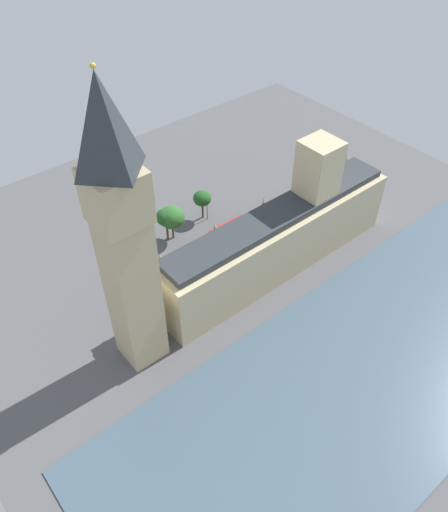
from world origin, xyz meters
TOP-DOWN VIEW (x-y plane):
  - ground_plane at (0.00, 0.00)m, footprint 144.39×144.39m
  - river_thames at (-35.37, 0.00)m, footprint 43.66×129.95m
  - parliament_building at (-1.99, -1.57)m, footprint 11.24×62.57m
  - clock_tower at (-2.90, 37.96)m, footprint 8.79×8.79m
  - car_white_opposite_hall at (12.47, -24.92)m, footprint 2.06×4.75m
  - double_decker_bus_trailing at (11.62, -13.51)m, footprint 2.65×10.50m
  - double_decker_bus_midblock at (12.68, 2.06)m, footprint 2.84×10.55m
  - car_black_leading at (13.60, 14.28)m, footprint 2.09×4.55m
  - car_silver_by_river_gate at (11.97, 24.71)m, footprint 1.99×4.23m
  - pedestrian_corner at (5.41, -17.81)m, footprint 0.67×0.59m
  - pedestrian_far_end at (5.07, 1.93)m, footprint 0.53×0.63m
  - pedestrian_under_trees at (5.88, 13.88)m, footprint 0.54×0.63m
  - plane_tree_near_tower at (24.03, 1.68)m, footprint 4.76×4.76m
  - plane_tree_kerbside at (22.25, 12.60)m, footprint 6.50×6.50m
  - plane_tree_slot_10 at (22.80, 13.92)m, footprint 5.01×5.01m
  - street_lamp_slot_11 at (22.73, 1.18)m, footprint 0.56×0.56m

SIDE VIEW (x-z plane):
  - ground_plane at x=0.00m, z-range 0.00..0.00m
  - river_thames at x=-35.37m, z-range 0.00..0.25m
  - pedestrian_corner at x=5.41m, z-range -0.08..1.52m
  - pedestrian_under_trees at x=5.88m, z-range -0.08..1.60m
  - pedestrian_far_end at x=5.07m, z-range -0.09..1.62m
  - car_silver_by_river_gate at x=11.97m, z-range 0.01..1.75m
  - car_black_leading at x=13.60m, z-range 0.02..1.76m
  - car_white_opposite_hall at x=12.47m, z-range 0.02..1.76m
  - double_decker_bus_trailing at x=11.62m, z-range 0.26..5.01m
  - double_decker_bus_midblock at x=12.68m, z-range 0.26..5.01m
  - street_lamp_slot_11 at x=22.73m, z-range 1.19..6.98m
  - plane_tree_near_tower at x=24.03m, z-range 2.07..10.38m
  - plane_tree_kerbside at x=22.25m, z-range 1.90..11.29m
  - plane_tree_slot_10 at x=22.80m, z-range 2.37..11.49m
  - parliament_building at x=-1.99m, z-range -5.75..24.00m
  - clock_tower at x=-2.90m, z-range 1.06..60.65m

